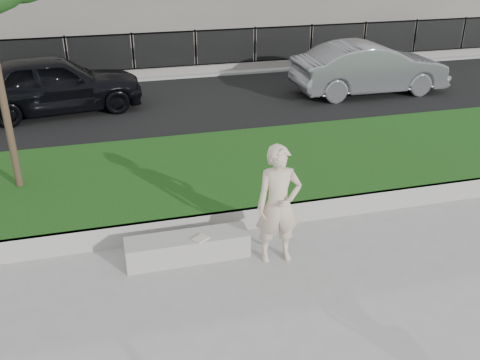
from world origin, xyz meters
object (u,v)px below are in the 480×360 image
object	(u,v)px
man	(278,205)
car_dark	(54,84)
stone_bench	(188,247)
book	(201,239)
car_silver	(370,68)

from	to	relation	value
man	car_dark	bearing A→B (deg)	117.92
stone_bench	car_dark	bearing A→B (deg)	105.37
stone_bench	book	world-z (taller)	book
book	car_dark	world-z (taller)	car_dark
car_dark	man	bearing A→B (deg)	-165.35
man	car_silver	bearing A→B (deg)	59.38
man	car_silver	distance (m)	10.04
stone_bench	man	bearing A→B (deg)	-15.11
stone_bench	man	xyz separation A→B (m)	(1.39, -0.38, 0.77)
stone_bench	man	distance (m)	1.64
car_dark	book	bearing A→B (deg)	-171.95
stone_bench	car_silver	xyz separation A→B (m)	(7.24, 7.78, 0.64)
book	car_dark	bearing A→B (deg)	70.93
man	book	size ratio (longest dim) A/B	7.98
man	car_dark	xyz separation A→B (m)	(-3.69, 8.73, -0.11)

